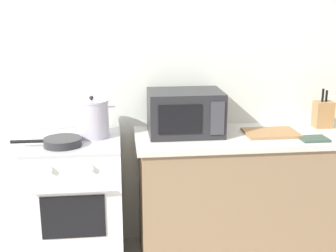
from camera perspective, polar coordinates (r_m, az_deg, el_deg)
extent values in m
cube|color=silver|center=(3.29, -0.17, 5.90)|extent=(4.40, 0.10, 2.50)
cube|color=#8C7051|center=(3.31, 11.03, -9.00)|extent=(1.64, 0.56, 0.88)
cube|color=beige|center=(3.15, 11.44, -1.33)|extent=(1.70, 0.60, 0.04)
cube|color=white|center=(3.16, -11.38, -9.99)|extent=(0.60, 0.60, 0.90)
cube|color=#B7B7BC|center=(3.00, -11.83, -2.00)|extent=(0.60, 0.60, 0.02)
cube|color=black|center=(2.86, -11.96, -11.28)|extent=(0.39, 0.01, 0.28)
cylinder|color=silver|center=(2.76, -12.22, -8.17)|extent=(0.48, 0.02, 0.02)
cylinder|color=silver|center=(2.74, -14.84, -5.36)|extent=(0.04, 0.02, 0.04)
cylinder|color=silver|center=(2.72, -9.82, -5.26)|extent=(0.04, 0.02, 0.04)
cylinder|color=silver|center=(3.03, -9.61, 0.84)|extent=(0.22, 0.22, 0.24)
cylinder|color=silver|center=(3.00, -9.71, 3.19)|extent=(0.22, 0.22, 0.01)
sphere|color=black|center=(3.00, -9.73, 3.56)|extent=(0.03, 0.03, 0.03)
cylinder|color=silver|center=(3.02, -12.13, 2.32)|extent=(0.05, 0.01, 0.01)
cylinder|color=silver|center=(3.00, -7.22, 2.47)|extent=(0.05, 0.01, 0.01)
cylinder|color=#28282B|center=(2.90, -13.26, -1.98)|extent=(0.24, 0.24, 0.05)
cylinder|color=black|center=(2.93, -17.54, -1.89)|extent=(0.20, 0.02, 0.02)
cube|color=#232326|center=(3.05, 2.19, 1.72)|extent=(0.50, 0.36, 0.30)
cube|color=black|center=(2.87, 1.55, 0.85)|extent=(0.28, 0.01, 0.19)
cube|color=#38383D|center=(2.91, 6.33, 0.98)|extent=(0.09, 0.01, 0.22)
cube|color=#997047|center=(3.15, 12.97, -0.86)|extent=(0.36, 0.26, 0.02)
cube|color=#997047|center=(3.42, 19.12, 1.39)|extent=(0.13, 0.10, 0.19)
cylinder|color=black|center=(3.38, 19.11, 3.72)|extent=(0.02, 0.02, 0.09)
cylinder|color=black|center=(3.40, 19.53, 3.62)|extent=(0.02, 0.02, 0.08)
cube|color=#384C42|center=(3.10, 18.04, -1.55)|extent=(0.18, 0.14, 0.02)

